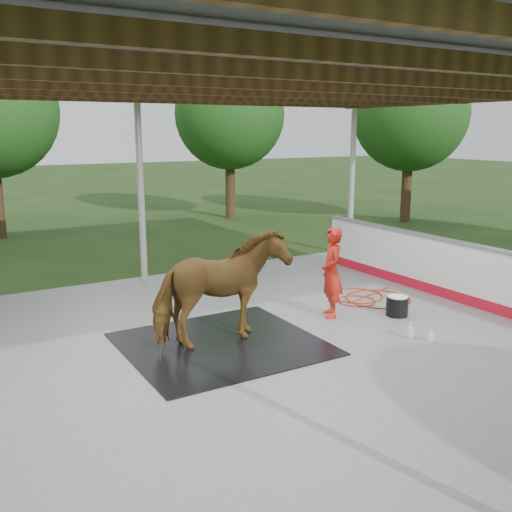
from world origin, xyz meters
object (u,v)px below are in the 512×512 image
dasher_board (468,275)px  horse (221,289)px  handler (332,272)px  wash_bucket (397,306)px

dasher_board → horse: horse is taller
dasher_board → handler: handler is taller
wash_bucket → dasher_board: bearing=-4.5°
dasher_board → horse: size_ratio=3.96×
dasher_board → wash_bucket: dasher_board is taller
dasher_board → handler: (-2.64, 0.70, 0.24)m
dasher_board → handler: 2.74m
wash_bucket → handler: bearing=150.6°
horse → handler: bearing=-85.7°
horse → wash_bucket: (3.28, -0.33, -0.69)m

